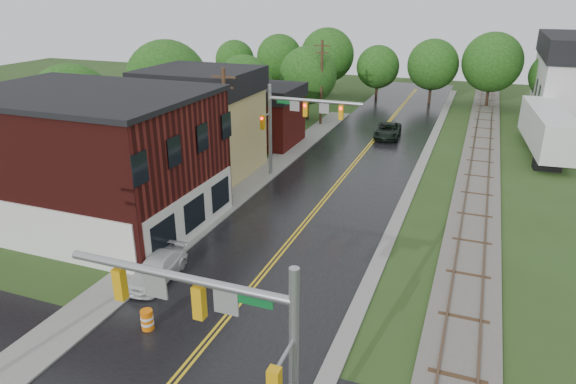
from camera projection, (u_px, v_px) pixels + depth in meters
The scene contains 19 objects.
main_road at pixel (348, 171), 41.86m from camera, with size 10.00×90.00×0.02m, color black.
curb_right at pixel (423, 161), 44.41m from camera, with size 0.80×70.00×0.12m, color gray.
sidewalk_left at pixel (254, 182), 39.57m from camera, with size 2.40×50.00×0.12m, color gray.
brick_building at pixel (91, 159), 31.44m from camera, with size 14.30×10.30×8.30m.
yellow_house at pixel (203, 133), 40.86m from camera, with size 8.00×7.00×6.40m, color tan.
darkred_building at pixel (260, 121), 48.72m from camera, with size 7.00×6.00×4.40m, color #3F0F0C.
railroad at pixel (480, 166), 42.85m from camera, with size 3.20×80.00×0.30m.
traffic_signal_near at pixel (224, 323), 14.55m from camera, with size 7.34×0.30×7.20m.
traffic_signal_far at pixel (296, 116), 38.58m from camera, with size 7.34×0.43×7.20m.
utility_pole_b at pixel (226, 131), 35.43m from camera, with size 1.80×0.28×9.00m.
utility_pole_c at pixel (321, 81), 54.55m from camera, with size 1.80×0.28×9.00m.
tree_left_a at pixel (74, 111), 39.53m from camera, with size 6.80×6.80×8.67m.
tree_left_b at pixel (168, 84), 47.33m from camera, with size 7.60×7.60×9.69m.
tree_left_c at pixel (245, 86), 53.40m from camera, with size 6.00×6.00×7.65m.
tree_left_e at pixel (309, 77), 56.85m from camera, with size 6.40×6.40×8.16m.
suv_dark at pixel (388, 131), 51.10m from camera, with size 2.36×5.11×1.42m, color black.
pickup_white at pixel (157, 269), 26.00m from camera, with size 1.72×4.22×1.23m, color silver.
semi_trailer at pixel (547, 128), 45.48m from camera, with size 3.92×13.04×4.01m.
construction_barrel at pixel (147, 320), 22.20m from camera, with size 0.53×0.53×0.95m, color orange.
Camera 1 is at (9.52, -8.71, 13.78)m, focal length 32.00 mm.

